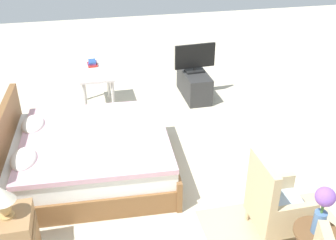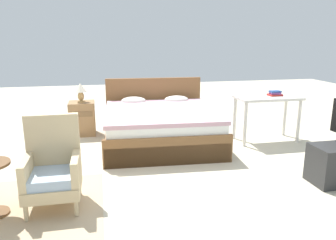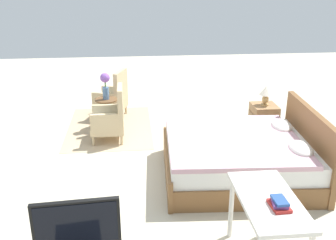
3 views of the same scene
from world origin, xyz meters
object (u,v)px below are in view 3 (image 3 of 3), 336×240
armchair_by_window_right (111,118)px  side_table (107,110)px  flower_vase (105,83)px  tv_flatscreen (77,226)px  nightstand (263,122)px  table_lamp (266,93)px  vanity_desk (268,209)px  bed (241,157)px  armchair_by_window_left (113,98)px  book_stack (279,204)px

armchair_by_window_right → side_table: (-0.57, -0.10, -0.04)m
flower_vase → tv_flatscreen: bearing=-0.5°
nightstand → table_lamp: (-0.00, 0.00, 0.51)m
table_lamp → vanity_desk: (3.03, -0.99, -0.17)m
bed → tv_flatscreen: bearing=-44.9°
side_table → vanity_desk: size_ratio=0.52×
armchair_by_window_left → tv_flatscreen: bearing=-1.6°
armchair_by_window_left → book_stack: size_ratio=4.02×
armchair_by_window_left → nightstand: bearing=63.4°
armchair_by_window_right → tv_flatscreen: bearing=-2.1°
flower_vase → vanity_desk: (3.76, 1.67, -0.19)m
flower_vase → book_stack: flower_vase is taller
armchair_by_window_left → flower_vase: size_ratio=1.93×
side_table → bed: bearing=43.9°
bed → armchair_by_window_left: bearing=-144.3°
side_table → book_stack: book_stack is taller
bed → book_stack: bed is taller
bed → book_stack: bearing=-6.6°
flower_vase → tv_flatscreen: 3.97m
armchair_by_window_right → table_lamp: (0.17, 2.56, 0.43)m
table_lamp → tv_flatscreen: 4.20m
side_table → tv_flatscreen: (3.97, -0.03, 0.38)m
table_lamp → tv_flatscreen: (3.23, -2.69, -0.09)m
armchair_by_window_left → nightstand: armchair_by_window_left is taller
side_table → vanity_desk: (3.76, 1.67, 0.30)m
armchair_by_window_left → side_table: armchair_by_window_left is taller
armchair_by_window_right → flower_vase: bearing=-170.5°
bed → flower_vase: (-2.00, -1.93, 0.54)m
armchair_by_window_left → flower_vase: flower_vase is taller
flower_vase → book_stack: bearing=23.6°
flower_vase → book_stack: size_ratio=2.09×
side_table → armchair_by_window_left: bearing=170.5°
nightstand → tv_flatscreen: (3.23, -2.69, 0.42)m
flower_vase → side_table: bearing=180.0°
side_table → nightstand: size_ratio=0.91×
nightstand → side_table: bearing=-105.5°
tv_flatscreen → book_stack: (-0.06, 1.74, 0.07)m
armchair_by_window_left → vanity_desk: (4.31, 1.58, 0.26)m
table_lamp → book_stack: size_ratio=1.44×
armchair_by_window_right → armchair_by_window_left: bearing=-179.8°
bed → flower_vase: flower_vase is taller
flower_vase → nightstand: size_ratio=0.80×
vanity_desk → flower_vase: bearing=-156.1°
armchair_by_window_left → armchair_by_window_right: size_ratio=1.00×
bed → table_lamp: size_ratio=6.34×
armchair_by_window_left → table_lamp: bearing=63.4°
armchair_by_window_left → table_lamp: (1.28, 2.56, 0.43)m
flower_vase → bed: bearing=43.9°
bed → armchair_by_window_left: (-2.55, -1.84, 0.08)m
armchair_by_window_right → nightstand: bearing=86.2°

